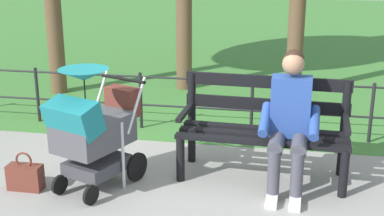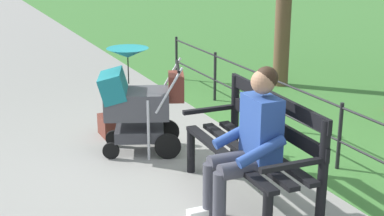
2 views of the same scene
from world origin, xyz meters
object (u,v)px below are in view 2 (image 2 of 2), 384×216
at_px(person_on_bench, 249,139).
at_px(handbag, 107,125).
at_px(park_bench, 257,143).
at_px(stroller, 136,100).

xyz_separation_m(person_on_bench, handbag, (2.37, 0.50, -0.55)).
bearing_deg(park_bench, person_on_bench, 136.57).
xyz_separation_m(park_bench, handbag, (2.13, 0.73, -0.40)).
bearing_deg(person_on_bench, stroller, 11.48).
distance_m(person_on_bench, stroller, 1.78).
xyz_separation_m(park_bench, stroller, (1.51, 0.58, 0.07)).
distance_m(person_on_bench, handbag, 2.48).
relative_size(park_bench, person_on_bench, 1.27).
bearing_deg(handbag, person_on_bench, -167.96).
relative_size(person_on_bench, handbag, 3.45).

